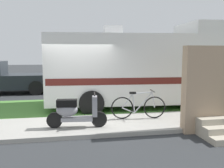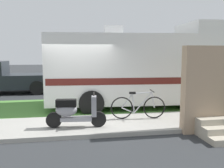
{
  "view_description": "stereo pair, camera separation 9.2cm",
  "coord_description": "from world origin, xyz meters",
  "px_view_note": "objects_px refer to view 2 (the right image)",
  "views": [
    {
      "loc": [
        -0.33,
        -8.35,
        2.21
      ],
      "look_at": [
        1.25,
        0.3,
        1.1
      ],
      "focal_mm": 39.7,
      "sensor_mm": 36.0,
      "label": 1
    },
    {
      "loc": [
        -0.24,
        -8.36,
        2.21
      ],
      "look_at": [
        1.25,
        0.3,
        1.1
      ],
      "focal_mm": 39.7,
      "sensor_mm": 36.0,
      "label": 2
    }
  ],
  "objects_px": {
    "scooter": "(74,111)",
    "bottle_green": "(191,111)",
    "pickup_truck_near": "(1,76)",
    "bottle_spare": "(212,117)",
    "motorhome_rv": "(143,68)",
    "bicycle": "(138,107)"
  },
  "relations": [
    {
      "from": "bottle_green",
      "to": "bottle_spare",
      "type": "bearing_deg",
      "value": -70.12
    },
    {
      "from": "bicycle",
      "to": "bottle_spare",
      "type": "xyz_separation_m",
      "value": [
        2.24,
        -0.53,
        -0.29
      ]
    },
    {
      "from": "bicycle",
      "to": "bottle_green",
      "type": "height_order",
      "value": "bicycle"
    },
    {
      "from": "scooter",
      "to": "bottle_green",
      "type": "distance_m",
      "value": 4.09
    },
    {
      "from": "motorhome_rv",
      "to": "scooter",
      "type": "distance_m",
      "value": 4.13
    },
    {
      "from": "pickup_truck_near",
      "to": "bottle_green",
      "type": "bearing_deg",
      "value": -40.11
    },
    {
      "from": "motorhome_rv",
      "to": "bottle_green",
      "type": "height_order",
      "value": "motorhome_rv"
    },
    {
      "from": "bottle_spare",
      "to": "bicycle",
      "type": "bearing_deg",
      "value": 166.75
    },
    {
      "from": "motorhome_rv",
      "to": "pickup_truck_near",
      "type": "bearing_deg",
      "value": 145.36
    },
    {
      "from": "scooter",
      "to": "bicycle",
      "type": "distance_m",
      "value": 2.12
    },
    {
      "from": "motorhome_rv",
      "to": "bottle_green",
      "type": "relative_size",
      "value": 29.36
    },
    {
      "from": "motorhome_rv",
      "to": "pickup_truck_near",
      "type": "distance_m",
      "value": 8.12
    },
    {
      "from": "scooter",
      "to": "bottle_green",
      "type": "height_order",
      "value": "scooter"
    },
    {
      "from": "bottle_green",
      "to": "bottle_spare",
      "type": "relative_size",
      "value": 1.04
    },
    {
      "from": "scooter",
      "to": "bottle_green",
      "type": "bearing_deg",
      "value": 11.79
    },
    {
      "from": "pickup_truck_near",
      "to": "bottle_green",
      "type": "xyz_separation_m",
      "value": [
        7.81,
        -6.58,
        -0.71
      ]
    },
    {
      "from": "bottle_green",
      "to": "bottle_spare",
      "type": "height_order",
      "value": "bottle_green"
    },
    {
      "from": "bicycle",
      "to": "motorhome_rv",
      "type": "bearing_deg",
      "value": 70.01
    },
    {
      "from": "bottle_green",
      "to": "pickup_truck_near",
      "type": "bearing_deg",
      "value": 139.89
    },
    {
      "from": "pickup_truck_near",
      "to": "bottle_green",
      "type": "distance_m",
      "value": 10.23
    },
    {
      "from": "pickup_truck_near",
      "to": "bottle_spare",
      "type": "distance_m",
      "value": 10.95
    },
    {
      "from": "scooter",
      "to": "bottle_green",
      "type": "relative_size",
      "value": 6.66
    }
  ]
}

